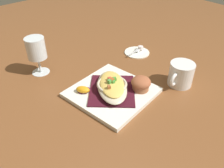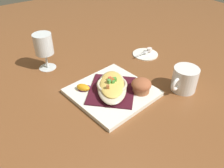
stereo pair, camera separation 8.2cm
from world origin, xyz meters
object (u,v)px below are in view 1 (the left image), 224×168
gratin_dish (112,85)px  orange_garnish (83,90)px  coffee_mug (181,75)px  stemmed_glass (36,50)px  muffin (141,83)px  spoon (136,51)px  square_plate (112,92)px  creamer_cup_0 (141,48)px  creamer_saucer (137,52)px

gratin_dish → orange_garnish: 0.10m
coffee_mug → stemmed_glass: size_ratio=0.80×
muffin → spoon: 0.30m
gratin_dish → muffin: (-0.08, 0.06, 0.00)m
coffee_mug → spoon: 0.29m
gratin_dish → muffin: bearing=143.2°
square_plate → creamer_cup_0: bearing=-153.8°
stemmed_glass → creamer_saucer: (-0.42, 0.15, -0.10)m
gratin_dish → stemmed_glass: size_ratio=1.44×
square_plate → spoon: bearing=-151.8°
square_plate → gratin_dish: 0.03m
creamer_saucer → creamer_cup_0: creamer_cup_0 is taller
gratin_dish → spoon: 0.33m
muffin → stemmed_glass: size_ratio=0.46×
orange_garnish → spoon: bearing=-166.0°
orange_garnish → stemmed_glass: stemmed_glass is taller
stemmed_glass → spoon: 0.45m
stemmed_glass → creamer_saucer: stemmed_glass is taller
coffee_mug → creamer_cup_0: bearing=-107.0°
gratin_dish → creamer_cup_0: size_ratio=9.29×
coffee_mug → creamer_saucer: 0.29m
creamer_saucer → spoon: size_ratio=1.41×
spoon → muffin: bearing=46.5°
muffin → coffee_mug: 0.17m
square_plate → orange_garnish: (0.08, -0.06, 0.02)m
stemmed_glass → creamer_saucer: 0.46m
spoon → creamer_cup_0: size_ratio=3.49×
orange_garnish → stemmed_glass: size_ratio=0.38×
orange_garnish → creamer_cup_0: (-0.40, -0.10, -0.01)m
square_plate → spoon: 0.33m
orange_garnish → creamer_saucer: orange_garnish is taller
orange_garnish → creamer_saucer: bearing=-166.2°
orange_garnish → stemmed_glass: (0.04, -0.24, 0.08)m
spoon → coffee_mug: bearing=79.1°
creamer_saucer → creamer_cup_0: size_ratio=4.92×
square_plate → orange_garnish: bearing=-37.6°
muffin → creamer_cup_0: 0.33m
creamer_saucer → stemmed_glass: bearing=-19.5°
coffee_mug → muffin: bearing=-22.4°
muffin → square_plate: bearing=-36.8°
square_plate → stemmed_glass: size_ratio=1.73×
stemmed_glass → spoon: size_ratio=1.84×
coffee_mug → orange_garnish: bearing=-30.6°
creamer_saucer → orange_garnish: bearing=13.8°
coffee_mug → creamer_cup_0: 0.30m
creamer_cup_0 → muffin: bearing=42.7°
square_plate → creamer_cup_0: 0.36m
muffin → creamer_cup_0: muffin is taller
spoon → orange_garnish: bearing=14.0°
spoon → creamer_cup_0: bearing=-174.6°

